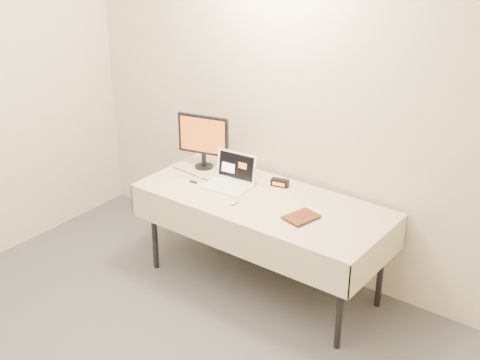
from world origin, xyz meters
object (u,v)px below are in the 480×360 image
Objects in this scene: table at (263,206)px; laptop at (231,178)px; book at (293,199)px; monitor at (203,137)px.

laptop is (-0.32, 0.04, 0.12)m from table.
table is 0.35m from book.
table is 5.16× the size of laptop.
laptop is at bearing -176.08° from book.
table is at bearing -13.40° from laptop.
book reaches higher than table.
laptop is 0.64m from book.
monitor is 1.04m from book.
table is 0.79m from monitor.
table is 0.35m from laptop.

